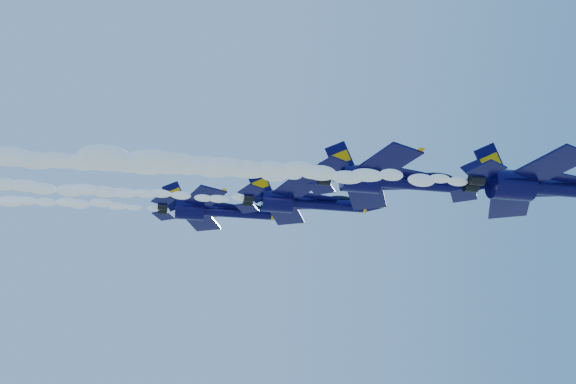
{
  "coord_description": "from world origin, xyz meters",
  "views": [
    {
      "loc": [
        -18.8,
        -65.86,
        120.25
      ],
      "look_at": [
        -8.46,
        -0.52,
        153.3
      ],
      "focal_mm": 40.0,
      "sensor_mm": 36.0,
      "label": 1
    }
  ],
  "objects": [
    {
      "name": "jet_fourth",
      "position": [
        -16.12,
        11.8,
        156.05
      ],
      "size": [
        17.6,
        14.44,
        6.54
      ],
      "color": "#080536"
    },
    {
      "name": "smoke_trail_jet_third",
      "position": [
        -31.22,
        5.17,
        154.51
      ],
      "size": [
        36.39,
        1.99,
        1.79
      ],
      "primitive_type": "ellipsoid",
      "color": "white"
    },
    {
      "name": "jet_third",
      "position": [
        -5.39,
        5.17,
        154.92
      ],
      "size": [
        17.87,
        14.66,
        6.64
      ],
      "color": "#080536"
    },
    {
      "name": "smoke_trail_jet_fourth",
      "position": [
        -41.85,
        11.8,
        155.64
      ],
      "size": [
        36.39,
        1.96,
        1.77
      ],
      "primitive_type": "ellipsoid",
      "color": "white"
    },
    {
      "name": "smoke_trail_jet_lead",
      "position": [
        -11.08,
        -14.06,
        148.67
      ],
      "size": [
        36.39,
        2.17,
        1.95
      ],
      "primitive_type": "ellipsoid",
      "color": "white"
    },
    {
      "name": "smoke_trail_jet_second",
      "position": [
        -23.76,
        -5.0,
        153.0
      ],
      "size": [
        36.39,
        2.2,
        1.98
      ],
      "primitive_type": "ellipsoid",
      "color": "white"
    },
    {
      "name": "jet_lead",
      "position": [
        15.44,
        -14.06,
        149.09
      ],
      "size": [
        19.46,
        15.96,
        7.23
      ],
      "color": "#080536"
    },
    {
      "name": "jet_second",
      "position": [
        2.86,
        -5.0,
        153.43
      ],
      "size": [
        19.72,
        16.18,
        7.33
      ],
      "color": "#080536"
    }
  ]
}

